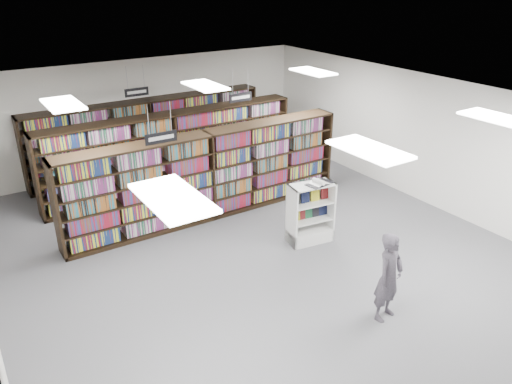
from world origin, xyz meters
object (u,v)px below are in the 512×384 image
endcap_display (309,221)px  shopper (389,277)px  open_book (319,183)px  bookshelf_row_near (209,175)px

endcap_display → shopper: 2.88m
endcap_display → shopper: size_ratio=0.85×
endcap_display → shopper: shopper is taller
endcap_display → open_book: (0.13, -0.11, 0.92)m
endcap_display → open_book: open_book is taller
open_book → shopper: shopper is taller
shopper → endcap_display: bearing=66.1°
bookshelf_row_near → open_book: bookshelf_row_near is taller
bookshelf_row_near → open_book: (1.38, -2.35, 0.34)m
open_book → shopper: 2.84m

